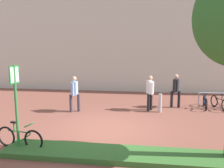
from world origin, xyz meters
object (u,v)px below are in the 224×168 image
object	(u,v)px
parking_sign_post	(16,96)
bike_at_sign	(20,138)
bike_rack_cluster	(219,102)
person_suited_dark	(176,89)
person_casual_tan	(150,91)
bollard_steel	(160,103)
person_shirt_white	(75,92)

from	to	relation	value
parking_sign_post	bike_at_sign	world-z (taller)	parking_sign_post
parking_sign_post	bike_rack_cluster	xyz separation A→B (m)	(7.48, 6.01, -1.36)
bike_rack_cluster	person_suited_dark	size ratio (longest dim) A/B	1.22
person_casual_tan	bike_at_sign	bearing A→B (deg)	-128.89
bike_at_sign	person_casual_tan	world-z (taller)	person_casual_tan
bollard_steel	person_suited_dark	world-z (taller)	person_suited_dark
parking_sign_post	bike_at_sign	distance (m)	1.37
bollard_steel	person_suited_dark	xyz separation A→B (m)	(0.82, 1.00, 0.53)
bike_at_sign	bike_rack_cluster	world-z (taller)	bike_at_sign
parking_sign_post	bollard_steel	bearing A→B (deg)	47.78
person_suited_dark	person_casual_tan	distance (m)	1.51
bike_at_sign	bollard_steel	xyz separation A→B (m)	(4.55, 4.79, 0.10)
bike_at_sign	bike_rack_cluster	bearing A→B (deg)	37.77
parking_sign_post	bike_at_sign	xyz separation A→B (m)	(-0.05, 0.17, -1.36)
bollard_steel	person_suited_dark	bearing A→B (deg)	50.75
parking_sign_post	bike_at_sign	size ratio (longest dim) A/B	1.58
bike_rack_cluster	person_shirt_white	bearing A→B (deg)	-167.73
bollard_steel	person_suited_dark	distance (m)	1.40
bike_at_sign	person_suited_dark	distance (m)	7.92
bike_rack_cluster	person_casual_tan	distance (m)	3.63
bollard_steel	person_shirt_white	bearing A→B (deg)	-173.26
bike_at_sign	person_shirt_white	distance (m)	4.38
person_shirt_white	person_suited_dark	bearing A→B (deg)	16.90
bike_rack_cluster	person_shirt_white	world-z (taller)	person_shirt_white
person_casual_tan	person_shirt_white	size ratio (longest dim) A/B	1.00
bollard_steel	person_shirt_white	world-z (taller)	person_shirt_white
person_suited_dark	person_shirt_white	xyz separation A→B (m)	(-4.88, -1.48, 0.00)
parking_sign_post	person_shirt_white	bearing A→B (deg)	84.47
bike_rack_cluster	person_suited_dark	world-z (taller)	person_suited_dark
parking_sign_post	person_shirt_white	size ratio (longest dim) A/B	1.53
bike_at_sign	person_suited_dark	xyz separation A→B (m)	(5.37, 5.79, 0.63)
parking_sign_post	person_shirt_white	distance (m)	4.55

